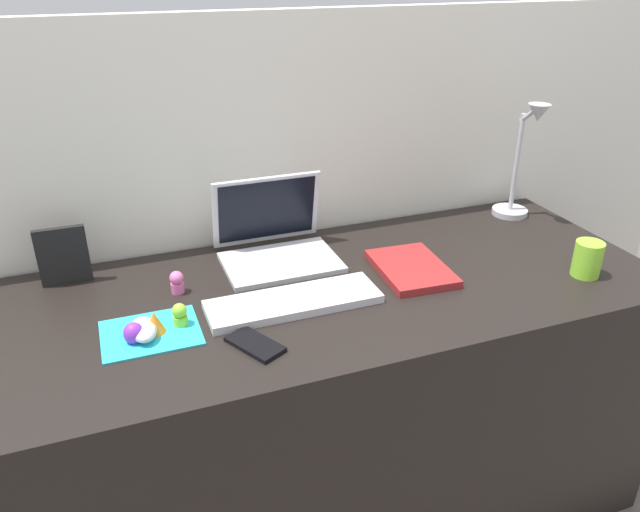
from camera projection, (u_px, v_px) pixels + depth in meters
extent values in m
plane|color=#59514C|center=(331.00, 500.00, 1.86)|extent=(6.00, 6.00, 0.00)
cube|color=silver|center=(287.00, 247.00, 1.87)|extent=(2.88, 0.05, 1.36)
cube|color=black|center=(332.00, 403.00, 1.69)|extent=(1.68, 0.68, 0.74)
cube|color=silver|center=(281.00, 263.00, 1.63)|extent=(0.30, 0.21, 0.01)
cube|color=silver|center=(267.00, 209.00, 1.69)|extent=(0.30, 0.05, 0.20)
cube|color=black|center=(267.00, 210.00, 1.68)|extent=(0.27, 0.04, 0.17)
cube|color=silver|center=(294.00, 302.00, 1.44)|extent=(0.41, 0.13, 0.02)
cube|color=#28B7CC|center=(151.00, 333.00, 1.34)|extent=(0.21, 0.17, 0.00)
ellipsoid|color=silver|center=(143.00, 330.00, 1.31)|extent=(0.06, 0.10, 0.03)
cube|color=black|center=(255.00, 344.00, 1.29)|extent=(0.12, 0.14, 0.01)
cylinder|color=#B7B7BC|center=(510.00, 212.00, 1.95)|extent=(0.11, 0.11, 0.02)
cylinder|color=#B7B7BC|center=(517.00, 163.00, 1.88)|extent=(0.01, 0.01, 0.30)
cylinder|color=#B7B7BC|center=(531.00, 113.00, 1.78)|extent=(0.01, 0.09, 0.07)
cone|color=#B7B7BC|center=(539.00, 113.00, 1.75)|extent=(0.06, 0.06, 0.05)
cube|color=maroon|center=(411.00, 268.00, 1.59)|extent=(0.18, 0.25, 0.02)
cube|color=black|center=(63.00, 256.00, 1.51)|extent=(0.12, 0.02, 0.15)
cylinder|color=#8CDB33|center=(587.00, 259.00, 1.56)|extent=(0.07, 0.07, 0.09)
cylinder|color=#8CDB33|center=(181.00, 321.00, 1.36)|extent=(0.03, 0.03, 0.03)
sphere|color=#8CDB33|center=(179.00, 311.00, 1.35)|extent=(0.03, 0.03, 0.03)
cone|color=orange|center=(155.00, 323.00, 1.33)|extent=(0.05, 0.05, 0.05)
ellipsoid|color=purple|center=(134.00, 333.00, 1.30)|extent=(0.04, 0.04, 0.05)
cylinder|color=pink|center=(178.00, 288.00, 1.50)|extent=(0.03, 0.03, 0.03)
sphere|color=pink|center=(176.00, 278.00, 1.48)|extent=(0.03, 0.03, 0.03)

